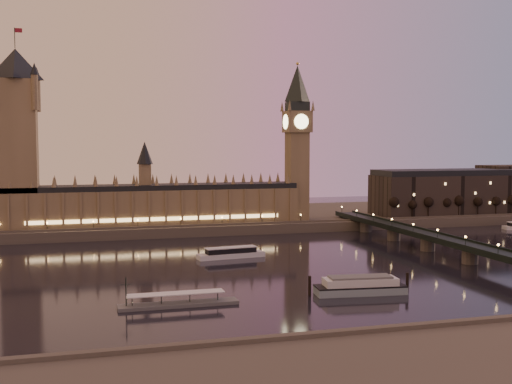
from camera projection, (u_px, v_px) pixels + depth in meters
ground at (273, 266)px, 297.27m from camera, size 700.00×700.00×0.00m
far_embankment at (245, 218)px, 463.55m from camera, size 560.00×130.00×6.00m
palace_of_westminster at (155, 200)px, 401.09m from camera, size 180.00×26.62×52.00m
victoria_tower at (17, 128)px, 376.35m from camera, size 31.68×31.68×118.00m
big_ben at (297, 133)px, 423.04m from camera, size 17.68×17.68×104.00m
westminster_bridge at (447, 246)px, 321.36m from camera, size 13.20×260.00×15.30m
city_block at (473, 190)px, 473.49m from camera, size 155.00×45.00×34.00m
bare_tree_0 at (394, 205)px, 432.61m from camera, size 6.13×6.13×12.46m
bare_tree_1 at (411, 204)px, 436.10m from camera, size 6.13×6.13×12.46m
bare_tree_2 at (428, 204)px, 439.59m from camera, size 6.13×6.13×12.46m
bare_tree_3 at (445, 204)px, 443.08m from camera, size 6.13×6.13×12.46m
bare_tree_4 at (461, 203)px, 446.57m from camera, size 6.13×6.13×12.46m
bare_tree_5 at (478, 203)px, 450.06m from camera, size 6.13×6.13×12.46m
bare_tree_6 at (494, 202)px, 453.55m from camera, size 6.13×6.13×12.46m
bare_tree_7 at (509, 202)px, 457.04m from camera, size 6.13×6.13×12.46m
cruise_boat_a at (231, 253)px, 318.89m from camera, size 34.71×11.45×5.45m
moored_barge at (360, 286)px, 242.70m from camera, size 39.67×13.29×7.31m
pontoon_pier at (178, 303)px, 224.78m from camera, size 42.15×7.03×11.24m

